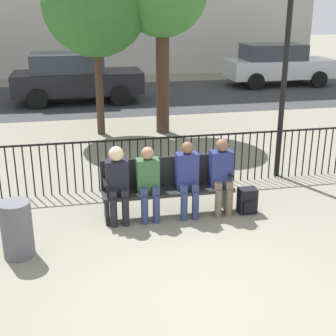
{
  "coord_description": "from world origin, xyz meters",
  "views": [
    {
      "loc": [
        -1.36,
        -4.35,
        3.23
      ],
      "look_at": [
        0.0,
        2.27,
        0.8
      ],
      "focal_mm": 50.0,
      "sensor_mm": 36.0,
      "label": 1
    }
  ],
  "objects": [
    {
      "name": "backpack",
      "position": [
        1.27,
        2.12,
        0.2
      ],
      "size": [
        0.28,
        0.25,
        0.41
      ],
      "color": "black",
      "rests_on": "ground"
    },
    {
      "name": "lamp_post",
      "position": [
        2.44,
        3.61,
        2.45
      ],
      "size": [
        0.28,
        0.28,
        3.71
      ],
      "color": "black",
      "rests_on": "ground"
    },
    {
      "name": "seated_person_3",
      "position": [
        0.85,
        2.22,
        0.68
      ],
      "size": [
        0.34,
        0.39,
        1.22
      ],
      "color": "brown",
      "rests_on": "ground"
    },
    {
      "name": "park_bench",
      "position": [
        0.0,
        2.35,
        0.5
      ],
      "size": [
        2.05,
        0.45,
        0.92
      ],
      "color": "black",
      "rests_on": "ground"
    },
    {
      "name": "parked_car_0",
      "position": [
        -1.25,
        11.48,
        0.84
      ],
      "size": [
        4.2,
        1.94,
        1.62
      ],
      "color": "black",
      "rests_on": "ground"
    },
    {
      "name": "fence_railing",
      "position": [
        -0.02,
        3.49,
        0.56
      ],
      "size": [
        9.01,
        0.03,
        0.95
      ],
      "color": "black",
      "rests_on": "ground"
    },
    {
      "name": "ground_plane",
      "position": [
        0.0,
        0.0,
        0.0
      ],
      "size": [
        80.0,
        80.0,
        0.0
      ],
      "primitive_type": "plane",
      "color": "gray"
    },
    {
      "name": "seated_person_2",
      "position": [
        0.3,
        2.22,
        0.67
      ],
      "size": [
        0.34,
        0.39,
        1.21
      ],
      "color": "navy",
      "rests_on": "ground"
    },
    {
      "name": "tree_1",
      "position": [
        -0.7,
        7.35,
        3.17
      ],
      "size": [
        2.52,
        2.52,
        4.44
      ],
      "color": "#422D1E",
      "rests_on": "ground"
    },
    {
      "name": "seated_person_1",
      "position": [
        -0.32,
        2.22,
        0.65
      ],
      "size": [
        0.34,
        0.39,
        1.16
      ],
      "color": "navy",
      "rests_on": "ground"
    },
    {
      "name": "street_surface",
      "position": [
        0.0,
        12.0,
        0.0
      ],
      "size": [
        24.0,
        6.0,
        0.01
      ],
      "color": "#333335",
      "rests_on": "ground"
    },
    {
      "name": "trash_bin",
      "position": [
        -2.2,
        1.45,
        0.39
      ],
      "size": [
        0.41,
        0.41,
        0.78
      ],
      "color": "#56565B",
      "rests_on": "ground"
    },
    {
      "name": "parked_car_1",
      "position": [
        6.7,
        13.28,
        0.84
      ],
      "size": [
        4.2,
        1.94,
        1.62
      ],
      "color": "silver",
      "rests_on": "ground"
    },
    {
      "name": "seated_person_0",
      "position": [
        -0.79,
        2.22,
        0.68
      ],
      "size": [
        0.34,
        0.39,
        1.2
      ],
      "color": "black",
      "rests_on": "ground"
    }
  ]
}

